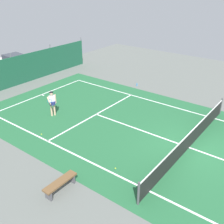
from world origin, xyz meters
name	(u,v)px	position (x,y,z in m)	size (l,w,h in m)	color
ground_plane	(189,148)	(0.00, 0.00, 0.00)	(36.00, 36.00, 0.00)	slate
court_surface	(189,148)	(0.00, 0.00, 0.00)	(11.02, 26.60, 0.01)	#236038
tennis_net	(190,139)	(0.00, 0.00, 0.51)	(10.12, 0.10, 1.10)	black
back_fence	(11,77)	(0.00, 15.65, 0.67)	(16.30, 0.98, 2.70)	#195138
tennis_player	(52,102)	(-1.80, 8.52, 0.96)	(0.84, 0.65, 1.64)	#D8AD8C
tennis_ball_near_player	(42,134)	(-3.85, 7.23, 0.03)	(0.07, 0.07, 0.07)	#CCDB33
tennis_ball_midcourt	(115,168)	(-3.78, 2.02, 0.03)	(0.07, 0.07, 0.07)	#CCDB33
parked_car	(16,64)	(2.21, 18.15, 0.84)	(2.24, 4.31, 1.68)	silver
courtside_bench	(60,183)	(-6.31, 3.00, 0.37)	(1.60, 0.40, 0.49)	brown
water_bottle	(137,85)	(6.04, 7.10, 0.12)	(0.08, 0.08, 0.24)	#338CD8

